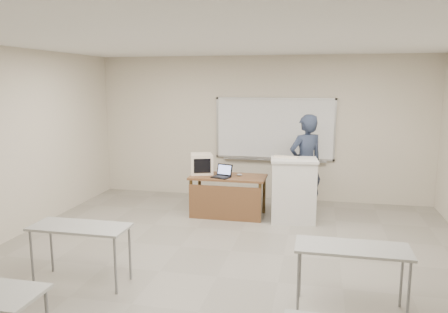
% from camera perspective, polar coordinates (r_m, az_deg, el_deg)
% --- Properties ---
extents(floor, '(7.00, 8.00, 0.01)m').
position_cam_1_polar(floor, '(5.79, -0.91, -15.47)').
color(floor, gray).
rests_on(floor, ground).
extents(whiteboard, '(2.48, 0.10, 1.31)m').
position_cam_1_polar(whiteboard, '(9.16, 6.62, 3.51)').
color(whiteboard, white).
rests_on(whiteboard, floor).
extents(student_desks, '(4.40, 2.20, 0.73)m').
position_cam_1_polar(student_desks, '(4.32, -5.18, -14.75)').
color(student_desks, '#9A9B96').
rests_on(student_desks, floor).
extents(instructor_desk, '(1.39, 0.69, 0.75)m').
position_cam_1_polar(instructor_desk, '(7.99, 0.39, -4.21)').
color(instructor_desk, brown).
rests_on(instructor_desk, floor).
extents(podium, '(0.80, 0.59, 1.13)m').
position_cam_1_polar(podium, '(7.84, 9.04, -4.36)').
color(podium, silver).
rests_on(podium, floor).
extents(crt_monitor, '(0.41, 0.46, 0.39)m').
position_cam_1_polar(crt_monitor, '(8.26, -3.00, -0.94)').
color(crt_monitor, '#EFDDC6').
rests_on(crt_monitor, instructor_desk).
extents(laptop, '(0.31, 0.29, 0.23)m').
position_cam_1_polar(laptop, '(7.94, -0.34, -2.32)').
color(laptop, black).
rests_on(laptop, instructor_desk).
extents(mouse, '(0.12, 0.09, 0.04)m').
position_cam_1_polar(mouse, '(8.05, 2.02, -2.39)').
color(mouse, '#96979D').
rests_on(mouse, instructor_desk).
extents(keyboard, '(0.45, 0.22, 0.02)m').
position_cam_1_polar(keyboard, '(7.81, 8.09, -0.06)').
color(keyboard, '#EFDDC6').
rests_on(keyboard, podium).
extents(presenter, '(0.82, 0.76, 1.87)m').
position_cam_1_polar(presenter, '(8.35, 10.61, -0.97)').
color(presenter, black).
rests_on(presenter, floor).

